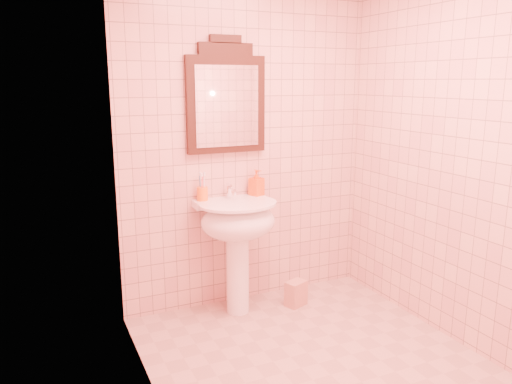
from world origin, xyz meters
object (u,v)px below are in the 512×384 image
pedestal_sink (238,229)px  toothbrush_cup (202,194)px  mirror (226,99)px  towel (296,293)px  soap_dispenser (256,183)px

pedestal_sink → toothbrush_cup: toothbrush_cup is taller
mirror → toothbrush_cup: (-0.21, -0.04, -0.68)m
mirror → towel: bearing=-32.0°
mirror → toothbrush_cup: size_ratio=4.54×
towel → mirror: bearing=148.0°
pedestal_sink → soap_dispenser: 0.40m
soap_dispenser → mirror: bearing=144.6°
toothbrush_cup → soap_dispenser: size_ratio=0.92×
pedestal_sink → mirror: bearing=90.0°
mirror → towel: mirror is taller
pedestal_sink → mirror: 0.95m
toothbrush_cup → towel: bearing=-20.4°
toothbrush_cup → soap_dispenser: bearing=-1.8°
pedestal_sink → toothbrush_cup: size_ratio=4.64×
mirror → toothbrush_cup: 0.71m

